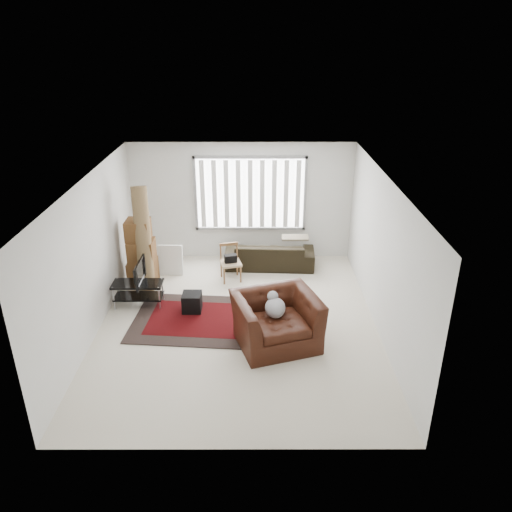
# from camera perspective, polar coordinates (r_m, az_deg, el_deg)

# --- Properties ---
(room) EXTENTS (6.00, 6.02, 2.71)m
(room) POSITION_cam_1_polar(r_m,az_deg,el_deg) (8.88, -1.88, 3.69)
(room) COLOR beige
(room) RESTS_ON ground
(persian_rug) EXTENTS (2.82, 2.00, 0.02)m
(persian_rug) POSITION_cam_1_polar(r_m,az_deg,el_deg) (9.35, -5.66, -7.23)
(persian_rug) COLOR black
(persian_rug) RESTS_ON ground
(tv_stand) EXTENTS (0.96, 0.43, 0.48)m
(tv_stand) POSITION_cam_1_polar(r_m,az_deg,el_deg) (9.89, -13.33, -3.71)
(tv_stand) COLOR black
(tv_stand) RESTS_ON ground
(tv) EXTENTS (0.10, 0.78, 0.45)m
(tv) POSITION_cam_1_polar(r_m,az_deg,el_deg) (9.73, -13.53, -1.85)
(tv) COLOR black
(tv) RESTS_ON tv_stand
(subwoofer) EXTENTS (0.36, 0.36, 0.35)m
(subwoofer) POSITION_cam_1_polar(r_m,az_deg,el_deg) (9.56, -7.32, -5.25)
(subwoofer) COLOR black
(subwoofer) RESTS_ON persian_rug
(moving_boxes) EXTENTS (0.58, 0.53, 1.41)m
(moving_boxes) POSITION_cam_1_polar(r_m,az_deg,el_deg) (10.58, -12.97, 0.11)
(moving_boxes) COLOR brown
(moving_boxes) RESTS_ON ground
(white_flatpack) EXTENTS (0.53, 0.17, 0.68)m
(white_flatpack) POSITION_cam_1_polar(r_m,az_deg,el_deg) (11.00, -9.74, -0.45)
(white_flatpack) COLOR silver
(white_flatpack) RESTS_ON ground
(rolled_rug) EXTENTS (0.46, 0.80, 2.14)m
(rolled_rug) POSITION_cam_1_polar(r_m,az_deg,el_deg) (10.27, -12.76, 1.88)
(rolled_rug) COLOR brown
(rolled_rug) RESTS_ON ground
(sofa) EXTENTS (2.03, 0.96, 0.77)m
(sofa) POSITION_cam_1_polar(r_m,az_deg,el_deg) (11.20, 1.58, 0.62)
(sofa) COLOR black
(sofa) RESTS_ON ground
(side_chair) EXTENTS (0.51, 0.51, 0.78)m
(side_chair) POSITION_cam_1_polar(r_m,az_deg,el_deg) (10.59, -2.94, -0.55)
(side_chair) COLOR #9B8466
(side_chair) RESTS_ON ground
(armchair) EXTENTS (1.65, 1.54, 1.00)m
(armchair) POSITION_cam_1_polar(r_m,az_deg,el_deg) (8.44, 2.33, -7.00)
(armchair) COLOR #33140A
(armchair) RESTS_ON ground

